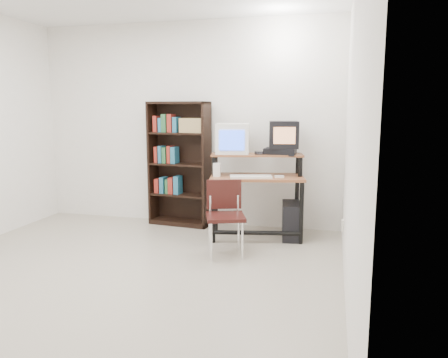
% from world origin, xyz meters
% --- Properties ---
extents(floor, '(4.00, 4.00, 0.01)m').
position_xyz_m(floor, '(0.00, 0.00, -0.01)').
color(floor, '#AFA591').
rests_on(floor, ground).
extents(back_wall, '(4.00, 0.01, 2.60)m').
position_xyz_m(back_wall, '(0.00, 2.00, 1.30)').
color(back_wall, white).
rests_on(back_wall, floor).
extents(right_wall, '(0.01, 4.00, 2.60)m').
position_xyz_m(right_wall, '(2.00, 0.00, 1.30)').
color(right_wall, white).
rests_on(right_wall, floor).
extents(computer_desk, '(1.15, 0.73, 0.98)m').
position_xyz_m(computer_desk, '(1.01, 1.51, 0.67)').
color(computer_desk, brown).
rests_on(computer_desk, floor).
extents(crt_monitor, '(0.44, 0.44, 0.36)m').
position_xyz_m(crt_monitor, '(0.71, 1.58, 1.15)').
color(crt_monitor, silver).
rests_on(crt_monitor, computer_desk).
extents(vcr, '(0.37, 0.27, 0.08)m').
position_xyz_m(vcr, '(1.26, 1.65, 1.01)').
color(vcr, black).
rests_on(vcr, computer_desk).
extents(crt_tv, '(0.38, 0.37, 0.31)m').
position_xyz_m(crt_tv, '(1.30, 1.67, 1.21)').
color(crt_tv, black).
rests_on(crt_tv, vcr).
extents(cd_spindle, '(0.14, 0.14, 0.05)m').
position_xyz_m(cd_spindle, '(1.04, 1.55, 0.99)').
color(cd_spindle, '#26262B').
rests_on(cd_spindle, computer_desk).
extents(keyboard, '(0.51, 0.32, 0.03)m').
position_xyz_m(keyboard, '(0.97, 1.37, 0.74)').
color(keyboard, silver).
rests_on(keyboard, computer_desk).
extents(mousepad, '(0.25, 0.22, 0.01)m').
position_xyz_m(mousepad, '(1.29, 1.46, 0.72)').
color(mousepad, black).
rests_on(mousepad, computer_desk).
extents(mouse, '(0.11, 0.09, 0.03)m').
position_xyz_m(mouse, '(1.28, 1.44, 0.74)').
color(mouse, white).
rests_on(mouse, mousepad).
extents(desk_speaker, '(0.09, 0.08, 0.17)m').
position_xyz_m(desk_speaker, '(0.58, 1.35, 0.80)').
color(desk_speaker, silver).
rests_on(desk_speaker, computer_desk).
extents(pc_tower, '(0.26, 0.47, 0.42)m').
position_xyz_m(pc_tower, '(1.41, 1.56, 0.21)').
color(pc_tower, black).
rests_on(pc_tower, floor).
extents(school_chair, '(0.49, 0.49, 0.77)m').
position_xyz_m(school_chair, '(0.80, 0.84, 0.47)').
color(school_chair, black).
rests_on(school_chair, floor).
extents(bookshelf, '(0.82, 0.35, 1.59)m').
position_xyz_m(bookshelf, '(-0.05, 1.85, 0.83)').
color(bookshelf, black).
rests_on(bookshelf, floor).
extents(wall_outlet, '(0.02, 0.08, 0.12)m').
position_xyz_m(wall_outlet, '(1.99, 1.15, 0.30)').
color(wall_outlet, beige).
rests_on(wall_outlet, right_wall).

